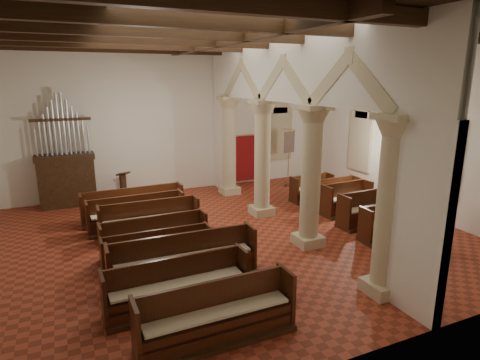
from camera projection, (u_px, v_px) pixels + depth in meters
name	position (u px, v px, depth m)	size (l,w,h in m)	color
floor	(232.00, 237.00, 12.44)	(14.00, 14.00, 0.00)	#993621
ceiling	(231.00, 32.00, 10.97)	(14.00, 14.00, 0.00)	black
wall_back	(176.00, 121.00, 17.01)	(14.00, 0.02, 6.00)	white
wall_front	(378.00, 192.00, 6.39)	(14.00, 0.02, 6.00)	white
wall_right	(410.00, 129.00, 14.48)	(0.02, 12.00, 6.00)	white
ceiling_beams	(231.00, 39.00, 11.01)	(13.80, 11.80, 0.30)	#3F2814
arcade	(285.00, 119.00, 12.28)	(0.90, 11.90, 6.00)	#C1B38F
window_right_a	(442.00, 158.00, 13.34)	(0.03, 1.00, 2.20)	#2D654A
window_right_b	(361.00, 141.00, 16.88)	(0.03, 1.00, 2.20)	#2D654A
window_back	(279.00, 134.00, 19.17)	(1.00, 0.03, 2.20)	#2D654A
pipe_organ	(66.00, 171.00, 15.19)	(2.10, 0.85, 4.40)	#3F2814
lectern	(123.00, 188.00, 16.21)	(0.56, 0.59, 1.16)	#371B11
dossal_curtain	(251.00, 158.00, 18.78)	(1.80, 0.07, 2.17)	#9E1811
processional_banner	(288.00, 168.00, 18.12)	(0.61, 0.77, 2.69)	#3F2814
hymnal_box_a	(289.00, 288.00, 8.92)	(0.28, 0.22, 0.28)	navy
hymnal_box_b	(235.00, 266.00, 9.93)	(0.28, 0.23, 0.28)	navy
hymnal_box_c	(198.00, 256.00, 10.54)	(0.28, 0.23, 0.28)	#153D94
tube_heater_a	(167.00, 337.00, 7.34)	(0.10, 0.10, 1.04)	silver
tube_heater_b	(177.00, 318.00, 7.92)	(0.10, 0.10, 1.00)	silver
nave_pew_0	(217.00, 323.00, 7.41)	(3.03, 0.80, 1.14)	#3F2814
nave_pew_1	(178.00, 292.00, 8.49)	(3.08, 0.78, 1.09)	#3F2814
nave_pew_2	(184.00, 266.00, 9.65)	(3.58, 0.85, 1.15)	#3F2814
nave_pew_3	(158.00, 255.00, 10.42)	(2.82, 0.68, 0.95)	#3F2814
nave_pew_4	(155.00, 243.00, 11.06)	(2.92, 0.79, 1.08)	#3F2814
nave_pew_5	(150.00, 225.00, 12.41)	(3.05, 0.79, 1.11)	#3F2814
nave_pew_6	(137.00, 218.00, 13.01)	(3.09, 0.81, 1.10)	#3F2814
nave_pew_7	(134.00, 210.00, 13.82)	(3.44, 0.84, 1.12)	#3F2814
aisle_pew_0	(393.00, 228.00, 12.14)	(2.18, 0.87, 1.09)	#3F2814
aisle_pew_1	(367.00, 214.00, 13.32)	(2.11, 0.83, 1.15)	#3F2814
aisle_pew_2	(346.00, 203.00, 14.48)	(1.98, 0.89, 1.14)	#3F2814
aisle_pew_3	(336.00, 196.00, 15.41)	(1.97, 0.79, 1.06)	#3F2814
aisle_pew_4	(312.00, 192.00, 16.05)	(1.80, 0.77, 1.03)	#3F2814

